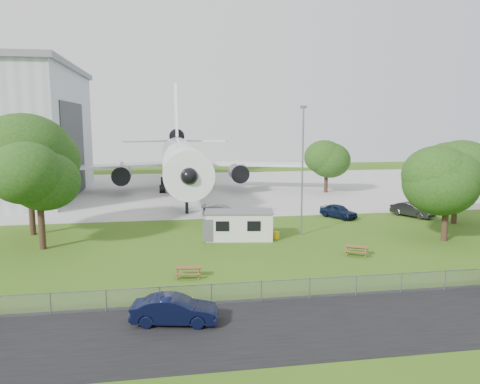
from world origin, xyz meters
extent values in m
plane|color=#456D18|center=(0.00, 0.00, 0.00)|extent=(160.00, 160.00, 0.00)
cube|color=black|center=(0.00, -13.00, 0.01)|extent=(120.00, 8.00, 0.02)
cube|color=#B7B7B2|center=(0.00, 38.00, 0.01)|extent=(120.00, 46.00, 0.03)
cube|color=#2D3033|center=(-16.93, 33.00, 6.75)|extent=(0.16, 16.00, 12.96)
cylinder|color=white|center=(-2.00, 34.00, 5.10)|extent=(5.40, 34.00, 5.40)
cone|color=white|center=(-2.00, 15.00, 5.10)|extent=(5.40, 5.50, 5.40)
cone|color=white|center=(-2.00, 55.00, 5.90)|extent=(4.86, 9.00, 4.86)
cube|color=white|center=(-14.50, 37.20, 3.90)|extent=(21.36, 10.77, 0.36)
cube|color=white|center=(10.50, 37.20, 3.90)|extent=(21.36, 10.77, 0.36)
cube|color=white|center=(-2.00, 55.00, 11.60)|extent=(0.46, 9.96, 12.17)
cylinder|color=#515459|center=(-10.50, 33.50, 3.00)|extent=(2.50, 4.20, 2.50)
cylinder|color=#515459|center=(6.50, 33.50, 3.00)|extent=(2.50, 4.20, 2.50)
cylinder|color=#515459|center=(-2.00, 54.00, 7.90)|extent=(2.60, 4.50, 2.60)
cylinder|color=black|center=(-2.00, 18.50, 1.20)|extent=(0.36, 0.36, 2.40)
cylinder|color=black|center=(-4.80, 35.00, 1.20)|extent=(0.44, 0.44, 2.40)
cylinder|color=black|center=(0.80, 35.00, 1.20)|extent=(0.44, 0.44, 2.40)
cube|color=beige|center=(2.11, 5.60, 1.25)|extent=(6.30, 3.33, 2.50)
cube|color=#59595B|center=(2.11, 5.60, 2.56)|extent=(6.52, 3.56, 0.12)
cylinder|color=gold|center=(5.51, 5.00, 0.35)|extent=(0.50, 0.50, 0.70)
cube|color=gray|center=(0.00, -9.50, 0.00)|extent=(58.00, 0.04, 1.30)
cylinder|color=slate|center=(8.20, 6.20, 6.00)|extent=(0.16, 0.16, 12.00)
cylinder|color=#382619|center=(-17.02, 10.44, 2.09)|extent=(0.56, 0.56, 4.18)
sphere|color=#305918|center=(-17.02, 10.44, 7.19)|extent=(9.05, 9.05, 9.05)
cylinder|color=#382619|center=(-14.85, 4.99, 1.76)|extent=(0.56, 0.56, 3.52)
sphere|color=#305918|center=(-14.85, 4.99, 6.06)|extent=(6.33, 6.33, 6.33)
cylinder|color=#382619|center=(20.34, 1.98, 1.57)|extent=(0.56, 0.56, 3.15)
sphere|color=#305918|center=(20.34, 1.98, 5.42)|extent=(7.26, 7.26, 7.26)
cylinder|color=#382619|center=(25.64, 8.45, 1.66)|extent=(0.56, 0.56, 3.31)
sphere|color=#305918|center=(25.64, 8.45, 5.71)|extent=(6.89, 6.89, 6.89)
cylinder|color=#382619|center=(19.63, 31.34, 1.41)|extent=(0.56, 0.56, 2.81)
sphere|color=#305918|center=(19.63, 31.34, 4.85)|extent=(6.28, 6.28, 6.28)
imported|color=black|center=(-4.20, -11.73, 0.76)|extent=(4.80, 2.42, 1.51)
imported|color=black|center=(14.58, 13.09, 0.76)|extent=(3.73, 4.74, 1.51)
imported|color=black|center=(23.08, 12.37, 0.79)|extent=(3.86, 5.02, 1.59)
imported|color=#B8BAC0|center=(1.89, 15.69, 0.68)|extent=(4.99, 3.03, 1.35)
camera|label=1|loc=(-4.61, -35.66, 10.75)|focal=35.00mm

